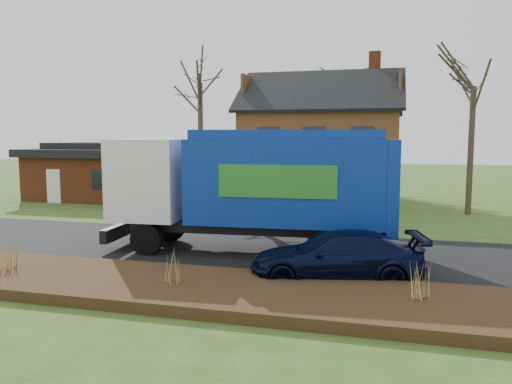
# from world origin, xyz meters

# --- Properties ---
(ground) EXTENTS (120.00, 120.00, 0.00)m
(ground) POSITION_xyz_m (0.00, 0.00, 0.00)
(ground) COLOR #31501A
(ground) RESTS_ON ground
(road) EXTENTS (80.00, 7.00, 0.02)m
(road) POSITION_xyz_m (0.00, 0.00, 0.01)
(road) COLOR black
(road) RESTS_ON ground
(mulch_verge) EXTENTS (80.00, 3.50, 0.30)m
(mulch_verge) POSITION_xyz_m (0.00, -5.30, 0.15)
(mulch_verge) COLOR #301E10
(mulch_verge) RESTS_ON ground
(main_house) EXTENTS (12.95, 8.95, 9.26)m
(main_house) POSITION_xyz_m (1.49, 13.91, 4.03)
(main_house) COLOR beige
(main_house) RESTS_ON ground
(ranch_house) EXTENTS (9.80, 8.20, 3.70)m
(ranch_house) POSITION_xyz_m (-12.00, 13.00, 1.81)
(ranch_house) COLOR #964220
(ranch_house) RESTS_ON ground
(garbage_truck) EXTENTS (10.31, 3.40, 4.35)m
(garbage_truck) POSITION_xyz_m (1.56, -0.25, 2.51)
(garbage_truck) COLOR black
(garbage_truck) RESTS_ON ground
(silver_sedan) EXTENTS (4.70, 3.00, 1.46)m
(silver_sedan) POSITION_xyz_m (-1.22, 5.01, 0.73)
(silver_sedan) COLOR #B8BCC0
(silver_sedan) RESTS_ON ground
(navy_wagon) EXTENTS (5.24, 3.04, 1.43)m
(navy_wagon) POSITION_xyz_m (4.66, -3.10, 0.71)
(navy_wagon) COLOR black
(navy_wagon) RESTS_ON ground
(tree_front_west) EXTENTS (3.34, 3.34, 9.94)m
(tree_front_west) POSITION_xyz_m (-4.54, 9.99, 8.19)
(tree_front_west) COLOR #433428
(tree_front_west) RESTS_ON ground
(tree_front_east) EXTENTS (3.44, 3.44, 9.56)m
(tree_front_east) POSITION_xyz_m (10.14, 11.01, 7.77)
(tree_front_east) COLOR #423627
(tree_front_east) RESTS_ON ground
(tree_back) EXTENTS (3.57, 3.57, 11.32)m
(tree_back) POSITION_xyz_m (3.03, 22.94, 9.43)
(tree_back) COLOR #3F3526
(tree_back) RESTS_ON ground
(grass_clump_west) EXTENTS (0.36, 0.30, 0.95)m
(grass_clump_west) POSITION_xyz_m (-4.51, -5.34, 0.78)
(grass_clump_west) COLOR #A38C48
(grass_clump_west) RESTS_ON mulch_verge
(grass_clump_mid) EXTENTS (0.33, 0.27, 0.92)m
(grass_clump_mid) POSITION_xyz_m (0.61, -5.43, 0.76)
(grass_clump_mid) COLOR olive
(grass_clump_mid) RESTS_ON mulch_verge
(grass_clump_east) EXTENTS (0.33, 0.27, 0.83)m
(grass_clump_east) POSITION_xyz_m (6.82, -5.04, 0.72)
(grass_clump_east) COLOR tan
(grass_clump_east) RESTS_ON mulch_verge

